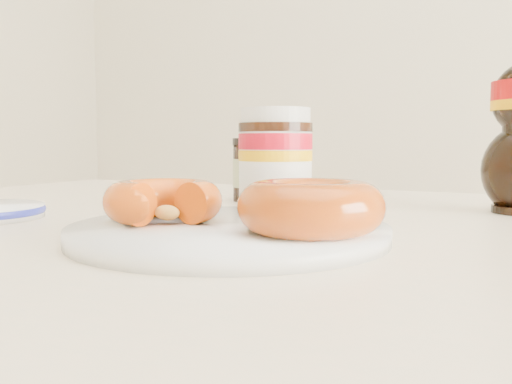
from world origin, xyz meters
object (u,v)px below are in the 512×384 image
at_px(donut_whole, 311,207).
at_px(nutella_jar, 275,156).
at_px(plate, 229,232).
at_px(dining_table, 353,324).
at_px(dark_jar, 252,170).
at_px(donut_bitten, 163,201).

xyz_separation_m(donut_whole, nutella_jar, (-0.11, 0.19, 0.03)).
distance_m(donut_whole, nutella_jar, 0.23).
bearing_deg(plate, dining_table, 46.65).
height_order(plate, dark_jar, dark_jar).
height_order(dining_table, dark_jar, dark_jar).
relative_size(donut_bitten, dark_jar, 1.17).
bearing_deg(dining_table, donut_whole, -93.24).
bearing_deg(donut_bitten, plate, 16.96).
bearing_deg(nutella_jar, dining_table, -39.01).
xyz_separation_m(dining_table, donut_bitten, (-0.14, -0.09, 0.11)).
bearing_deg(donut_whole, donut_bitten, 178.69).
xyz_separation_m(dining_table, nutella_jar, (-0.12, 0.10, 0.15)).
relative_size(donut_bitten, nutella_jar, 0.85).
distance_m(nutella_jar, dark_jar, 0.13).
distance_m(dining_table, dark_jar, 0.31).
relative_size(dining_table, donut_bitten, 14.18).
distance_m(donut_bitten, donut_whole, 0.13).
relative_size(donut_whole, nutella_jar, 0.93).
distance_m(dining_table, donut_whole, 0.15).
bearing_deg(dark_jar, nutella_jar, -52.06).
xyz_separation_m(plate, donut_bitten, (-0.06, -0.01, 0.02)).
bearing_deg(nutella_jar, dark_jar, 127.94).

